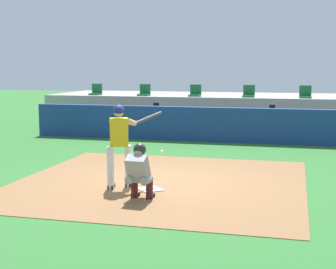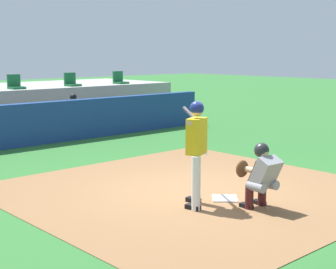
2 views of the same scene
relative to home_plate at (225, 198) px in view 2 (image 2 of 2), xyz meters
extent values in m
plane|color=#2D6B2D|center=(0.00, 0.80, -0.02)|extent=(80.00, 80.00, 0.00)
cube|color=olive|center=(0.00, 0.80, -0.02)|extent=(6.40, 6.40, 0.01)
cube|color=white|center=(0.00, 0.00, 0.00)|extent=(0.62, 0.62, 0.02)
cylinder|color=silver|center=(-0.85, -0.11, 0.44)|extent=(0.15, 0.15, 0.92)
cylinder|color=silver|center=(-0.55, 0.18, 0.44)|extent=(0.15, 0.15, 0.92)
cube|color=gold|center=(-0.70, 0.04, 1.20)|extent=(0.44, 0.37, 0.60)
sphere|color=tan|center=(-0.70, 0.04, 1.63)|extent=(0.21, 0.21, 0.21)
sphere|color=navy|center=(-0.70, 0.04, 1.66)|extent=(0.24, 0.24, 0.24)
cylinder|color=tan|center=(-0.65, 0.13, 1.41)|extent=(0.55, 0.35, 0.18)
cylinder|color=tan|center=(-0.46, 0.16, 1.41)|extent=(0.20, 0.27, 0.17)
cylinder|color=#333338|center=(-0.23, 0.63, 1.45)|extent=(0.44, 0.79, 0.24)
cube|color=black|center=(-0.86, -0.05, 0.02)|extent=(0.16, 0.27, 0.09)
cube|color=black|center=(-0.56, 0.24, 0.02)|extent=(0.16, 0.27, 0.09)
cylinder|color=gray|center=(-0.15, -0.80, 0.40)|extent=(0.18, 0.33, 0.16)
cylinder|color=#4C1919|center=(-0.14, -0.65, 0.19)|extent=(0.14, 0.14, 0.42)
cube|color=black|center=(-0.13, -0.59, 0.02)|extent=(0.13, 0.25, 0.08)
cylinder|color=gray|center=(0.17, -0.83, 0.40)|extent=(0.18, 0.33, 0.16)
cylinder|color=#4C1919|center=(0.18, -0.68, 0.19)|extent=(0.14, 0.14, 0.42)
cube|color=black|center=(0.18, -0.62, 0.02)|extent=(0.13, 0.25, 0.08)
cube|color=gray|center=(0.01, -0.86, 0.62)|extent=(0.43, 0.46, 0.57)
cube|color=#2D2D33|center=(0.02, -0.74, 0.62)|extent=(0.40, 0.28, 0.45)
sphere|color=tan|center=(0.01, -0.78, 0.96)|extent=(0.21, 0.21, 0.21)
sphere|color=#232328|center=(0.01, -0.76, 0.98)|extent=(0.25, 0.25, 0.25)
cylinder|color=tan|center=(-0.02, -0.64, 0.62)|extent=(0.13, 0.46, 0.10)
ellipsoid|color=brown|center=(-0.04, -0.41, 0.62)|extent=(0.29, 0.14, 0.30)
sphere|color=white|center=(0.10, 0.58, 0.71)|extent=(0.07, 0.07, 0.07)
cube|color=navy|center=(0.00, 7.30, 0.58)|extent=(13.00, 0.30, 1.20)
cube|color=olive|center=(0.00, 8.30, 0.20)|extent=(11.80, 0.44, 0.45)
cylinder|color=#939399|center=(1.97, 8.05, 0.47)|extent=(0.15, 0.40, 0.15)
cylinder|color=#939399|center=(1.97, 7.85, 0.20)|extent=(0.13, 0.13, 0.45)
cube|color=maroon|center=(1.97, 7.80, 0.02)|extent=(0.11, 0.24, 0.08)
cylinder|color=#939399|center=(2.23, 8.05, 0.47)|extent=(0.15, 0.40, 0.15)
cylinder|color=#939399|center=(2.23, 7.85, 0.20)|extent=(0.13, 0.13, 0.45)
cube|color=maroon|center=(2.23, 7.80, 0.02)|extent=(0.11, 0.24, 0.08)
cube|color=gray|center=(2.10, 8.27, 0.74)|extent=(0.36, 0.22, 0.54)
sphere|color=brown|center=(2.10, 8.27, 1.13)|extent=(0.20, 0.20, 0.20)
sphere|color=black|center=(2.10, 8.27, 1.17)|extent=(0.22, 0.22, 0.22)
cylinder|color=brown|center=(1.90, 8.13, 0.63)|extent=(0.09, 0.41, 0.22)
cylinder|color=brown|center=(2.30, 8.13, 0.63)|extent=(0.09, 0.41, 0.22)
cube|color=#196033|center=(1.08, 10.10, 1.42)|extent=(0.46, 0.46, 0.08)
cube|color=#196033|center=(1.08, 10.30, 1.66)|extent=(0.46, 0.06, 0.40)
cube|color=#196033|center=(3.25, 10.10, 1.42)|extent=(0.46, 0.46, 0.08)
cube|color=#196033|center=(3.25, 10.30, 1.66)|extent=(0.46, 0.06, 0.40)
cube|color=#196033|center=(5.42, 10.10, 1.42)|extent=(0.46, 0.46, 0.08)
cube|color=#196033|center=(5.42, 10.30, 1.66)|extent=(0.46, 0.06, 0.40)
camera|label=1|loc=(2.93, -9.93, 2.57)|focal=53.68mm
camera|label=2|loc=(-6.72, -5.82, 2.56)|focal=54.82mm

